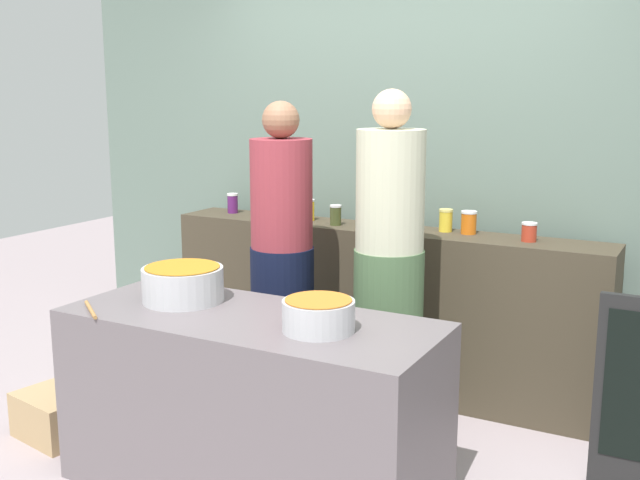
% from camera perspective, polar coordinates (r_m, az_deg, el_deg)
% --- Properties ---
extents(ground, '(12.00, 12.00, 0.00)m').
position_cam_1_polar(ground, '(3.90, -2.55, -16.24)').
color(ground, gray).
extents(storefront_wall, '(4.80, 0.12, 3.00)m').
position_cam_1_polar(storefront_wall, '(4.77, 6.35, 7.60)').
color(storefront_wall, slate).
rests_on(storefront_wall, ground).
extents(display_shelf, '(2.70, 0.36, 0.99)m').
position_cam_1_polar(display_shelf, '(4.62, 4.44, -5.14)').
color(display_shelf, '#3E3527').
rests_on(display_shelf, ground).
extents(prep_table, '(1.70, 0.70, 0.82)m').
position_cam_1_polar(prep_table, '(3.49, -5.19, -12.21)').
color(prep_table, '#62595D').
rests_on(prep_table, ground).
extents(preserve_jar_0, '(0.07, 0.07, 0.13)m').
position_cam_1_polar(preserve_jar_0, '(5.06, -6.60, 2.78)').
color(preserve_jar_0, '#511B5A').
rests_on(preserve_jar_0, display_shelf).
extents(preserve_jar_1, '(0.08, 0.08, 0.13)m').
position_cam_1_polar(preserve_jar_1, '(4.78, -2.45, 2.35)').
color(preserve_jar_1, '#B42E0C').
rests_on(preserve_jar_1, display_shelf).
extents(preserve_jar_2, '(0.07, 0.07, 0.13)m').
position_cam_1_polar(preserve_jar_2, '(4.73, -0.81, 2.28)').
color(preserve_jar_2, gold).
rests_on(preserve_jar_2, display_shelf).
extents(preserve_jar_3, '(0.07, 0.07, 0.12)m').
position_cam_1_polar(preserve_jar_3, '(4.57, 1.19, 1.89)').
color(preserve_jar_3, '#3B4522').
rests_on(preserve_jar_3, display_shelf).
extents(preserve_jar_4, '(0.08, 0.08, 0.12)m').
position_cam_1_polar(preserve_jar_4, '(4.57, 4.36, 1.86)').
color(preserve_jar_4, orange).
rests_on(preserve_jar_4, display_shelf).
extents(preserve_jar_5, '(0.08, 0.08, 0.13)m').
position_cam_1_polar(preserve_jar_5, '(4.42, 9.46, 1.48)').
color(preserve_jar_5, gold).
rests_on(preserve_jar_5, display_shelf).
extents(preserve_jar_6, '(0.09, 0.09, 0.13)m').
position_cam_1_polar(preserve_jar_6, '(4.37, 11.15, 1.31)').
color(preserve_jar_6, '#CC5D14').
rests_on(preserve_jar_6, display_shelf).
extents(preserve_jar_7, '(0.08, 0.08, 0.10)m').
position_cam_1_polar(preserve_jar_7, '(4.23, 15.49, 0.60)').
color(preserve_jar_7, '#A8321F').
rests_on(preserve_jar_7, display_shelf).
extents(cooking_pot_left, '(0.38, 0.38, 0.17)m').
position_cam_1_polar(cooking_pot_left, '(3.61, -10.30, -3.28)').
color(cooking_pot_left, '#B7B7BC').
rests_on(cooking_pot_left, prep_table).
extents(cooking_pot_center, '(0.30, 0.30, 0.14)m').
position_cam_1_polar(cooking_pot_center, '(3.12, -0.11, -5.70)').
color(cooking_pot_center, '#B7B7BC').
rests_on(cooking_pot_center, prep_table).
extents(wooden_spoon, '(0.23, 0.18, 0.02)m').
position_cam_1_polar(wooden_spoon, '(3.55, -16.90, -5.04)').
color(wooden_spoon, '#9E703D').
rests_on(wooden_spoon, prep_table).
extents(cook_with_tongs, '(0.35, 0.35, 1.74)m').
position_cam_1_polar(cook_with_tongs, '(4.15, -2.86, -2.75)').
color(cook_with_tongs, black).
rests_on(cook_with_tongs, ground).
extents(cook_in_cap, '(0.36, 0.36, 1.80)m').
position_cam_1_polar(cook_in_cap, '(3.91, 5.20, -3.26)').
color(cook_in_cap, '#476441').
rests_on(cook_in_cap, ground).
extents(bread_crate, '(0.45, 0.37, 0.24)m').
position_cam_1_polar(bread_crate, '(4.31, -19.33, -12.36)').
color(bread_crate, tan).
rests_on(bread_crate, ground).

